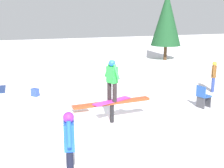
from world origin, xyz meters
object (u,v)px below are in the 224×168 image
(loose_snowboard_navy, at_px, (2,89))
(folding_chair, at_px, (203,97))
(rail_feature, at_px, (112,104))
(bystander_brown, at_px, (214,75))
(bystander_blue, at_px, (69,143))
(main_rider_on_rail, at_px, (112,81))
(backpack_on_snow, at_px, (35,92))
(pine_tree_far, at_px, (167,19))

(loose_snowboard_navy, height_order, folding_chair, folding_chair)
(rail_feature, distance_m, bystander_brown, 6.14)
(folding_chair, bearing_deg, bystander_blue, 106.04)
(bystander_blue, relative_size, folding_chair, 1.82)
(main_rider_on_rail, height_order, loose_snowboard_navy, main_rider_on_rail)
(folding_chair, bearing_deg, backpack_on_snow, 43.26)
(bystander_blue, relative_size, loose_snowboard_navy, 1.06)
(rail_feature, distance_m, pine_tree_far, 13.81)
(main_rider_on_rail, bearing_deg, bystander_blue, -145.24)
(main_rider_on_rail, bearing_deg, folding_chair, -16.27)
(pine_tree_far, bearing_deg, backpack_on_snow, -144.84)
(rail_feature, distance_m, folding_chair, 3.88)
(bystander_brown, xyz_separation_m, backpack_on_snow, (-7.88, 1.76, -0.62))
(bystander_brown, xyz_separation_m, folding_chair, (-1.82, -1.91, -0.38))
(main_rider_on_rail, relative_size, bystander_blue, 0.91)
(pine_tree_far, bearing_deg, loose_snowboard_navy, -154.83)
(main_rider_on_rail, distance_m, pine_tree_far, 13.69)
(rail_feature, xyz_separation_m, loose_snowboard_navy, (-3.61, 5.79, -0.62))
(main_rider_on_rail, relative_size, bystander_brown, 1.04)
(bystander_blue, relative_size, bystander_brown, 1.14)
(rail_feature, xyz_separation_m, bystander_brown, (5.67, 2.35, 0.16))
(backpack_on_snow, bearing_deg, loose_snowboard_navy, 176.35)
(rail_feature, relative_size, backpack_on_snow, 8.07)
(bystander_blue, xyz_separation_m, loose_snowboard_navy, (-1.60, 8.96, -0.89))
(bystander_blue, bearing_deg, pine_tree_far, 155.64)
(rail_feature, xyz_separation_m, pine_tree_far, (7.79, 11.15, 2.38))
(main_rider_on_rail, height_order, backpack_on_snow, main_rider_on_rail)
(bystander_blue, bearing_deg, bystander_brown, 135.69)
(pine_tree_far, bearing_deg, bystander_brown, -103.53)
(rail_feature, bearing_deg, main_rider_on_rail, 0.00)
(folding_chair, height_order, pine_tree_far, pine_tree_far)
(main_rider_on_rail, xyz_separation_m, backpack_on_snow, (-2.21, 4.11, -1.26))
(main_rider_on_rail, distance_m, loose_snowboard_navy, 6.97)
(rail_feature, distance_m, loose_snowboard_navy, 6.86)
(bystander_brown, bearing_deg, main_rider_on_rail, 152.84)
(rail_feature, height_order, folding_chair, folding_chair)
(rail_feature, relative_size, loose_snowboard_navy, 1.81)
(rail_feature, height_order, main_rider_on_rail, main_rider_on_rail)
(backpack_on_snow, bearing_deg, bystander_blue, -41.82)
(main_rider_on_rail, relative_size, folding_chair, 1.66)
(bystander_brown, bearing_deg, backpack_on_snow, 117.75)
(rail_feature, bearing_deg, bystander_blue, -127.98)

